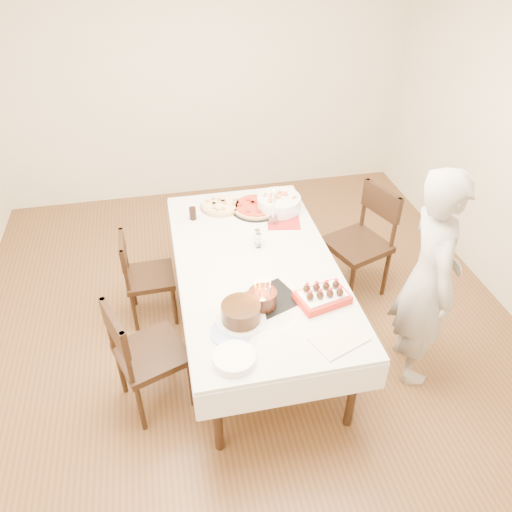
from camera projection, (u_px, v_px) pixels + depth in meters
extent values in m
plane|color=#55371D|center=(249.00, 336.00, 4.07)|extent=(5.00, 5.00, 0.00)
cube|color=beige|center=(201.00, 76.00, 5.22)|extent=(4.50, 0.04, 2.70)
cube|color=silver|center=(256.00, 301.00, 3.86)|extent=(1.65, 2.36, 0.75)
imported|color=#9D9894|center=(429.00, 280.00, 3.34)|extent=(0.50, 0.67, 1.66)
cylinder|color=beige|center=(221.00, 205.00, 4.24)|extent=(0.47, 0.47, 0.04)
cylinder|color=red|center=(256.00, 207.00, 4.21)|extent=(0.57, 0.57, 0.04)
cube|color=#B21E1E|center=(283.00, 221.00, 4.08)|extent=(0.31, 0.31, 0.01)
cylinder|color=white|center=(279.00, 203.00, 4.18)|extent=(0.41, 0.41, 0.12)
cylinder|color=white|center=(273.00, 206.00, 3.95)|extent=(0.08, 0.08, 0.33)
cylinder|color=black|center=(193.00, 213.00, 4.07)|extent=(0.07, 0.07, 0.11)
cylinder|color=#311B0C|center=(241.00, 313.00, 3.11)|extent=(0.34, 0.34, 0.13)
cube|color=black|center=(273.00, 298.00, 3.32)|extent=(0.39, 0.39, 0.01)
cylinder|color=#35180E|center=(263.00, 294.00, 3.20)|extent=(0.22, 0.22, 0.17)
cube|color=beige|center=(339.00, 340.00, 3.02)|extent=(0.38, 0.32, 0.03)
cylinder|color=white|center=(234.00, 358.00, 2.86)|extent=(0.32, 0.32, 0.05)
cylinder|color=white|center=(231.00, 332.00, 3.06)|extent=(0.34, 0.34, 0.01)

